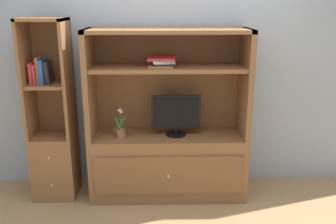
{
  "coord_description": "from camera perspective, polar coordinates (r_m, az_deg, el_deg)",
  "views": [
    {
      "loc": [
        -0.07,
        -3.05,
        1.9
      ],
      "look_at": [
        0.0,
        0.35,
        0.89
      ],
      "focal_mm": 39.36,
      "sensor_mm": 36.0,
      "label": 1
    }
  ],
  "objects": [
    {
      "name": "bookshelf_tall",
      "position": [
        3.85,
        -17.28,
        -4.06
      ],
      "size": [
        0.42,
        0.39,
        1.77
      ],
      "color": "brown",
      "rests_on": "ground_plane"
    },
    {
      "name": "upright_book_row",
      "position": [
        3.68,
        -19.06,
        5.87
      ],
      "size": [
        0.19,
        0.17,
        0.25
      ],
      "color": "red",
      "rests_on": "bookshelf_tall"
    },
    {
      "name": "tv_monitor",
      "position": [
        3.6,
        1.25,
        -0.42
      ],
      "size": [
        0.48,
        0.2,
        0.4
      ],
      "color": "black",
      "rests_on": "media_console"
    },
    {
      "name": "potted_plant",
      "position": [
        3.61,
        -7.33,
        -2.93
      ],
      "size": [
        0.12,
        0.11,
        0.31
      ],
      "color": "#B26642",
      "rests_on": "media_console"
    },
    {
      "name": "media_console",
      "position": [
        3.72,
        -0.02,
        -5.16
      ],
      "size": [
        1.54,
        0.53,
        1.68
      ],
      "color": "brown",
      "rests_on": "ground_plane"
    },
    {
      "name": "magazine_stack",
      "position": [
        3.49,
        -0.83,
        7.84
      ],
      "size": [
        0.29,
        0.33,
        0.09
      ],
      "color": "#A56638",
      "rests_on": "media_console"
    },
    {
      "name": "painted_rear_wall",
      "position": [
        3.83,
        -0.13,
        9.04
      ],
      "size": [
        6.0,
        0.1,
        2.8
      ],
      "primitive_type": "cube",
      "color": "#9EA8B2",
      "rests_on": "ground_plane"
    },
    {
      "name": "ground_plane",
      "position": [
        3.6,
        0.13,
        -15.38
      ],
      "size": [
        8.0,
        8.0,
        0.0
      ],
      "primitive_type": "plane",
      "color": "tan"
    }
  ]
}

